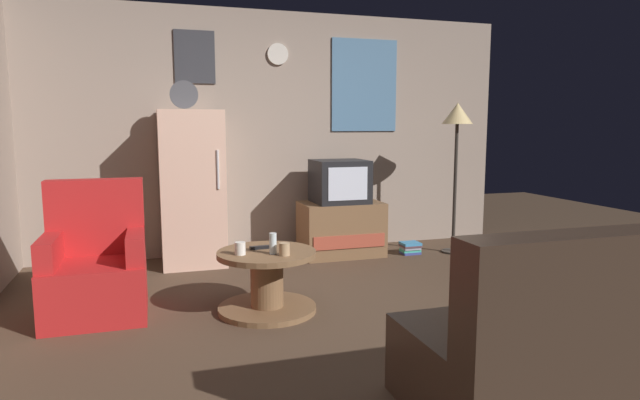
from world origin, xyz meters
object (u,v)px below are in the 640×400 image
(wine_glass, at_px, (273,243))
(coffee_table, at_px, (267,281))
(fridge, at_px, (192,188))
(remote_control, at_px, (260,247))
(couch, at_px, (590,345))
(book_stack, at_px, (410,248))
(crt_tv, at_px, (340,181))
(armchair, at_px, (96,268))
(mug_ceramic_tan, at_px, (284,249))
(tv_stand, at_px, (341,229))
(mug_ceramic_white, at_px, (240,248))
(standing_lamp, at_px, (457,125))

(wine_glass, bearing_deg, coffee_table, 105.42)
(fridge, height_order, remote_control, fridge)
(couch, height_order, book_stack, couch)
(crt_tv, relative_size, armchair, 0.56)
(crt_tv, xyz_separation_m, armchair, (-2.26, -1.17, -0.44))
(remote_control, xyz_separation_m, book_stack, (1.85, 1.23, -0.40))
(crt_tv, distance_m, remote_control, 1.82)
(remote_control, bearing_deg, armchair, 164.69)
(crt_tv, bearing_deg, remote_control, -128.42)
(remote_control, height_order, armchair, armchair)
(mug_ceramic_tan, bearing_deg, book_stack, 40.68)
(tv_stand, bearing_deg, book_stack, -13.32)
(mug_ceramic_white, bearing_deg, crt_tv, 50.23)
(standing_lamp, bearing_deg, couch, -109.77)
(crt_tv, distance_m, coffee_table, 1.92)
(coffee_table, bearing_deg, couch, -56.46)
(mug_ceramic_white, relative_size, remote_control, 0.60)
(mug_ceramic_tan, xyz_separation_m, remote_control, (-0.12, 0.25, -0.03))
(standing_lamp, xyz_separation_m, book_stack, (-0.47, 0.07, -1.29))
(remote_control, bearing_deg, book_stack, 29.78)
(mug_ceramic_white, bearing_deg, wine_glass, -10.92)
(fridge, bearing_deg, tv_stand, -3.67)
(armchair, height_order, couch, armchair)
(book_stack, bearing_deg, armchair, -161.57)
(armchair, xyz_separation_m, book_stack, (3.00, 1.00, -0.27))
(coffee_table, xyz_separation_m, wine_glass, (0.03, -0.10, 0.30))
(book_stack, bearing_deg, tv_stand, 166.68)
(standing_lamp, relative_size, book_stack, 8.03)
(mug_ceramic_white, bearing_deg, coffee_table, 15.12)
(wine_glass, xyz_separation_m, armchair, (-1.21, 0.41, -0.19))
(mug_ceramic_white, height_order, remote_control, mug_ceramic_white)
(couch, bearing_deg, tv_stand, 91.71)
(book_stack, bearing_deg, couch, -101.31)
(standing_lamp, relative_size, wine_glass, 10.60)
(couch, bearing_deg, mug_ceramic_tan, 124.03)
(armchair, xyz_separation_m, couch, (2.38, -2.12, -0.03))
(standing_lamp, height_order, wine_glass, standing_lamp)
(remote_control, xyz_separation_m, armchair, (-1.15, 0.23, -0.12))
(tv_stand, height_order, couch, couch)
(armchair, relative_size, book_stack, 4.85)
(fridge, distance_m, mug_ceramic_white, 1.67)
(crt_tv, relative_size, book_stack, 2.73)
(crt_tv, xyz_separation_m, remote_control, (-1.11, -1.40, -0.32))
(mug_ceramic_tan, xyz_separation_m, armchair, (-1.27, 0.48, -0.16))
(mug_ceramic_white, bearing_deg, remote_control, 38.98)
(wine_glass, relative_size, book_stack, 0.76)
(fridge, bearing_deg, standing_lamp, -7.16)
(crt_tv, xyz_separation_m, mug_ceramic_tan, (-0.99, -1.65, -0.29))
(crt_tv, distance_m, standing_lamp, 1.36)
(fridge, height_order, standing_lamp, fridge)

